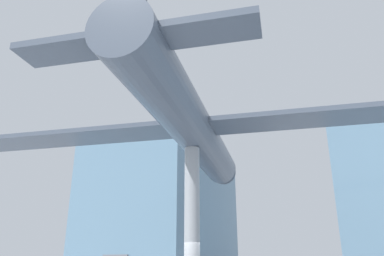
% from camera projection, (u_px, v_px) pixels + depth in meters
% --- Properties ---
extents(glass_pavilion_left, '(8.21, 12.40, 10.37)m').
position_uv_depth(glass_pavilion_left, '(163.00, 221.00, 29.18)').
color(glass_pavilion_left, '#60849E').
rests_on(glass_pavilion_left, ground_plane).
extents(support_pylon_central, '(0.55, 0.55, 5.90)m').
position_uv_depth(support_pylon_central, '(192.00, 229.00, 13.11)').
color(support_pylon_central, '#999EA3').
rests_on(support_pylon_central, ground_plane).
extents(suspended_airplane, '(18.88, 14.97, 2.58)m').
position_uv_depth(suspended_airplane, '(193.00, 129.00, 14.50)').
color(suspended_airplane, '#4C5666').
rests_on(suspended_airplane, support_pylon_central).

